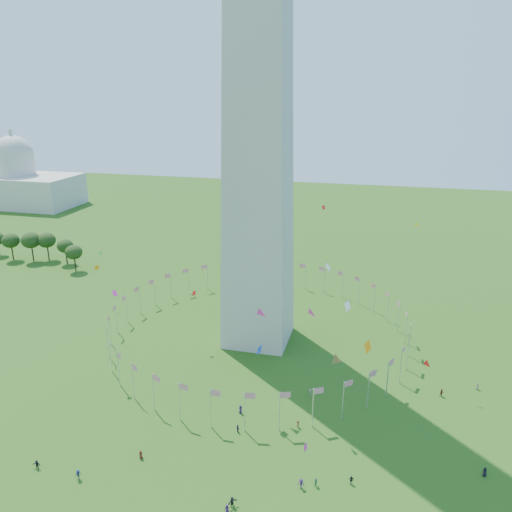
# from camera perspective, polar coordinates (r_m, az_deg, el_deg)

# --- Properties ---
(ground) EXTENTS (600.00, 600.00, 0.00)m
(ground) POSITION_cam_1_polar(r_m,az_deg,el_deg) (101.08, -7.14, -22.19)
(ground) COLOR #224B11
(ground) RESTS_ON ground
(washington_monument) EXTENTS (16.80, 16.80, 169.00)m
(washington_monument) POSITION_cam_1_polar(r_m,az_deg,el_deg) (125.97, 0.34, 27.06)
(washington_monument) COLOR beige
(washington_monument) RESTS_ON ground
(flag_ring) EXTENTS (80.24, 80.24, 9.00)m
(flag_ring) POSITION_cam_1_polar(r_m,az_deg,el_deg) (138.69, 0.28, -7.71)
(flag_ring) COLOR silver
(flag_ring) RESTS_ON ground
(capitol_building) EXTENTS (70.00, 35.00, 46.00)m
(capitol_building) POSITION_cam_1_polar(r_m,az_deg,el_deg) (329.92, -25.81, 9.19)
(capitol_building) COLOR beige
(capitol_building) RESTS_ON ground
(crowd) EXTENTS (83.15, 76.15, 1.94)m
(crowd) POSITION_cam_1_polar(r_m,az_deg,el_deg) (95.98, 0.29, -23.93)
(crowd) COLOR gray
(crowd) RESTS_ON ground
(kites_aloft) EXTENTS (117.65, 68.15, 33.22)m
(kites_aloft) POSITION_cam_1_polar(r_m,az_deg,el_deg) (107.50, 2.07, -6.89)
(kites_aloft) COLOR #CC2699
(kites_aloft) RESTS_ON ground
(tree_line_west) EXTENTS (55.06, 15.59, 11.76)m
(tree_line_west) POSITION_cam_1_polar(r_m,az_deg,el_deg) (219.70, -24.70, 0.78)
(tree_line_west) COLOR #2B4B19
(tree_line_west) RESTS_ON ground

